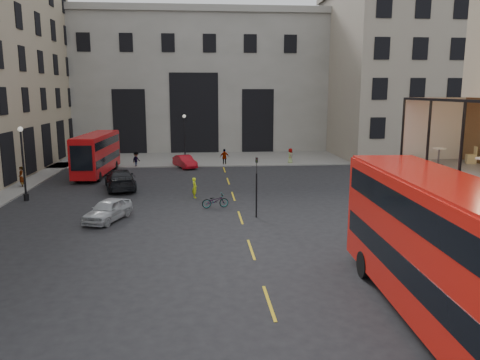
{
  "coord_description": "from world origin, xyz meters",
  "views": [
    {
      "loc": [
        -4.53,
        -16.13,
        7.81
      ],
      "look_at": [
        -2.3,
        8.88,
        3.0
      ],
      "focal_mm": 35.0,
      "sensor_mm": 36.0,
      "label": 1
    }
  ],
  "objects": [
    {
      "name": "ground",
      "position": [
        0.0,
        0.0,
        0.0
      ],
      "size": [
        140.0,
        140.0,
        0.0
      ],
      "primitive_type": "plane",
      "color": "black",
      "rests_on": "ground"
    },
    {
      "name": "gateway",
      "position": [
        -5.0,
        47.99,
        9.39
      ],
      "size": [
        35.0,
        10.6,
        18.0
      ],
      "color": "#9E9B93",
      "rests_on": "ground"
    },
    {
      "name": "building_right",
      "position": [
        20.0,
        39.97,
        10.39
      ],
      "size": [
        16.6,
        18.6,
        20.0
      ],
      "color": "gray",
      "rests_on": "ground"
    },
    {
      "name": "pavement_far",
      "position": [
        -6.0,
        38.0,
        0.06
      ],
      "size": [
        40.0,
        12.0,
        0.12
      ],
      "primitive_type": "cube",
      "color": "slate",
      "rests_on": "ground"
    },
    {
      "name": "traffic_light_near",
      "position": [
        -1.0,
        12.0,
        2.42
      ],
      "size": [
        0.16,
        0.2,
        3.8
      ],
      "color": "black",
      "rests_on": "ground"
    },
    {
      "name": "traffic_light_far",
      "position": [
        -15.0,
        28.0,
        2.42
      ],
      "size": [
        0.16,
        0.2,
        3.8
      ],
      "color": "black",
      "rests_on": "ground"
    },
    {
      "name": "street_lamp_a",
      "position": [
        -17.0,
        18.0,
        2.39
      ],
      "size": [
        0.36,
        0.36,
        5.33
      ],
      "color": "black",
      "rests_on": "ground"
    },
    {
      "name": "street_lamp_b",
      "position": [
        -6.0,
        34.0,
        2.39
      ],
      "size": [
        0.36,
        0.36,
        5.33
      ],
      "color": "black",
      "rests_on": "ground"
    },
    {
      "name": "bus_near",
      "position": [
        3.5,
        -1.93,
        2.78
      ],
      "size": [
        3.31,
        12.5,
        4.95
      ],
      "color": "red",
      "rests_on": "ground"
    },
    {
      "name": "bus_far",
      "position": [
        -14.02,
        28.18,
        2.17
      ],
      "size": [
        2.69,
        9.78,
        3.86
      ],
      "color": "#AF0C0E",
      "rests_on": "ground"
    },
    {
      "name": "car_a",
      "position": [
        -10.11,
        12.06,
        0.67
      ],
      "size": [
        2.84,
        4.22,
        1.33
      ],
      "primitive_type": "imported",
      "rotation": [
        0.0,
        0.0,
        -0.36
      ],
      "color": "#A8ACB0",
      "rests_on": "ground"
    },
    {
      "name": "car_b",
      "position": [
        -5.97,
        31.72,
        0.64
      ],
      "size": [
        2.75,
        4.08,
        1.27
      ],
      "primitive_type": "imported",
      "rotation": [
        0.0,
        0.0,
        0.4
      ],
      "color": "#A10914",
      "rests_on": "ground"
    },
    {
      "name": "car_c",
      "position": [
        -10.87,
        21.44,
        0.8
      ],
      "size": [
        3.45,
        5.86,
        1.59
      ],
      "primitive_type": "imported",
      "rotation": [
        0.0,
        0.0,
        3.38
      ],
      "color": "black",
      "rests_on": "ground"
    },
    {
      "name": "bicycle",
      "position": [
        -3.47,
        14.71,
        0.48
      ],
      "size": [
        1.9,
        0.95,
        0.95
      ],
      "primitive_type": "imported",
      "rotation": [
        0.0,
        0.0,
        1.75
      ],
      "color": "gray",
      "rests_on": "ground"
    },
    {
      "name": "cyclist",
      "position": [
        -4.88,
        17.79,
        0.76
      ],
      "size": [
        0.5,
        0.63,
        1.52
      ],
      "primitive_type": "imported",
      "rotation": [
        0.0,
        0.0,
        1.84
      ],
      "color": "#DFF71A",
      "rests_on": "ground"
    },
    {
      "name": "pedestrian_a",
      "position": [
        -14.47,
        30.93,
        0.84
      ],
      "size": [
        0.95,
        0.82,
        1.67
      ],
      "primitive_type": "imported",
      "rotation": [
        0.0,
        0.0,
        0.26
      ],
      "color": "gray",
      "rests_on": "ground"
    },
    {
      "name": "pedestrian_b",
      "position": [
        -10.97,
        32.45,
        0.8
      ],
      "size": [
        1.04,
        1.19,
        1.6
      ],
      "primitive_type": "imported",
      "rotation": [
        0.0,
        0.0,
        1.02
      ],
      "color": "gray",
      "rests_on": "ground"
    },
    {
      "name": "pedestrian_c",
      "position": [
        -1.81,
        32.92,
        0.87
      ],
      "size": [
        1.07,
        0.56,
        1.75
      ],
      "primitive_type": "imported",
      "rotation": [
        0.0,
        0.0,
        3.27
      ],
      "color": "gray",
      "rests_on": "ground"
    },
    {
      "name": "pedestrian_d",
      "position": [
        5.35,
        33.35,
        0.84
      ],
      "size": [
        0.62,
        0.88,
        1.68
      ],
      "primitive_type": "imported",
      "rotation": [
        0.0,
        0.0,
        1.68
      ],
      "color": "gray",
      "rests_on": "ground"
    },
    {
      "name": "pedestrian_e",
      "position": [
        -18.94,
        22.62,
        0.88
      ],
      "size": [
        0.64,
        0.76,
        1.77
      ],
      "primitive_type": "imported",
      "rotation": [
        0.0,
        0.0,
        5.12
      ],
      "color": "gray",
      "rests_on": "ground"
    },
    {
      "name": "cafe_table_far",
      "position": [
        6.03,
        3.46,
        5.08
      ],
      "size": [
        0.58,
        0.58,
        0.72
      ],
      "color": "white",
      "rests_on": "cafe_floor"
    },
    {
      "name": "cafe_chair_d",
      "position": [
        7.61,
        3.56,
        4.83
      ],
      "size": [
        0.46,
        0.46,
        0.77
      ],
      "color": "tan",
      "rests_on": "cafe_floor"
    }
  ]
}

